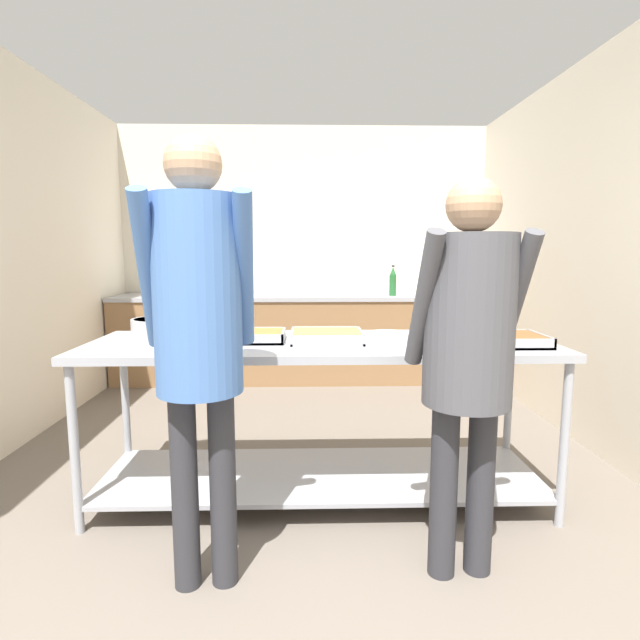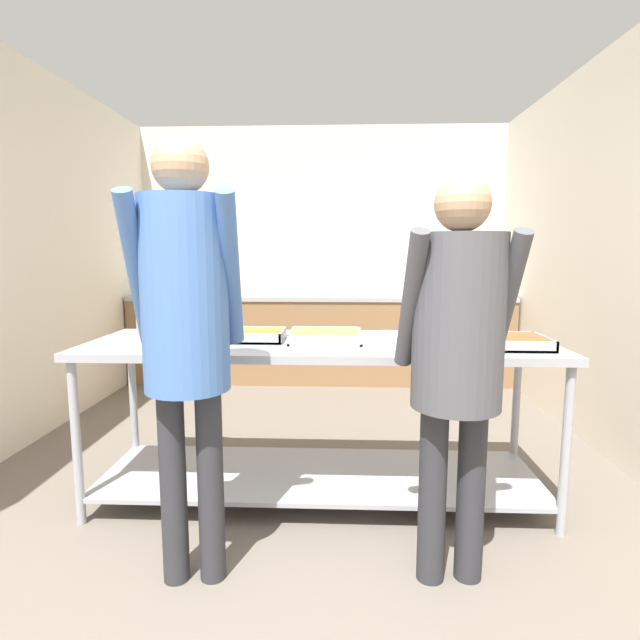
# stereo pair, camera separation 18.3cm
# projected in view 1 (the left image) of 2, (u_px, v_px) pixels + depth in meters

# --- Properties ---
(wall_rear) EXTENTS (4.00, 0.06, 2.65)m
(wall_rear) POSITION_uv_depth(u_px,v_px,m) (304.00, 252.00, 5.44)
(wall_rear) COLOR beige
(wall_rear) RESTS_ON ground_plane
(wall_right) EXTENTS (0.06, 4.48, 2.65)m
(wall_right) POSITION_uv_depth(u_px,v_px,m) (596.00, 252.00, 3.33)
(wall_right) COLOR beige
(wall_right) RESTS_ON ground_plane
(back_counter) EXTENTS (3.84, 0.65, 0.89)m
(back_counter) POSITION_uv_depth(u_px,v_px,m) (304.00, 337.00, 5.19)
(back_counter) COLOR olive
(back_counter) RESTS_ON ground_plane
(serving_counter) EXTENTS (2.42, 0.76, 0.86)m
(serving_counter) POSITION_uv_depth(u_px,v_px,m) (320.00, 392.00, 2.66)
(serving_counter) COLOR #9EA0A8
(serving_counter) RESTS_ON ground_plane
(sauce_pan) EXTENTS (0.43, 0.29, 0.10)m
(sauce_pan) POSITION_uv_depth(u_px,v_px,m) (158.00, 326.00, 2.80)
(sauce_pan) COLOR #9EA0A8
(sauce_pan) RESTS_ON serving_counter
(serving_tray_greens) EXTENTS (0.47, 0.27, 0.05)m
(serving_tray_greens) POSITION_uv_depth(u_px,v_px,m) (240.00, 336.00, 2.63)
(serving_tray_greens) COLOR #9EA0A8
(serving_tray_greens) RESTS_ON serving_counter
(serving_tray_roast) EXTENTS (0.37, 0.32, 0.05)m
(serving_tray_roast) POSITION_uv_depth(u_px,v_px,m) (327.00, 336.00, 2.63)
(serving_tray_roast) COLOR #9EA0A8
(serving_tray_roast) RESTS_ON serving_counter
(plate_stack) EXTENTS (0.22, 0.22, 0.04)m
(plate_stack) POSITION_uv_depth(u_px,v_px,m) (388.00, 336.00, 2.69)
(plate_stack) COLOR white
(plate_stack) RESTS_ON serving_counter
(broccoli_bowl) EXTENTS (0.19, 0.19, 0.09)m
(broccoli_bowl) POSITION_uv_depth(u_px,v_px,m) (433.00, 333.00, 2.67)
(broccoli_bowl) COLOR #B2B2B7
(broccoli_bowl) RESTS_ON serving_counter
(serving_tray_vegetables) EXTENTS (0.39, 0.31, 0.05)m
(serving_tray_vegetables) POSITION_uv_depth(u_px,v_px,m) (504.00, 340.00, 2.53)
(serving_tray_vegetables) COLOR #9EA0A8
(serving_tray_vegetables) RESTS_ON serving_counter
(guest_serving_left) EXTENTS (0.45, 0.38, 1.75)m
(guest_serving_left) POSITION_uv_depth(u_px,v_px,m) (198.00, 316.00, 1.87)
(guest_serving_left) COLOR #2D2D33
(guest_serving_left) RESTS_ON ground_plane
(guest_serving_right) EXTENTS (0.46, 0.35, 1.61)m
(guest_serving_right) POSITION_uv_depth(u_px,v_px,m) (468.00, 338.00, 1.96)
(guest_serving_right) COLOR #2D2D33
(guest_serving_right) RESTS_ON ground_plane
(water_bottle) EXTENTS (0.07, 0.07, 0.31)m
(water_bottle) POSITION_uv_depth(u_px,v_px,m) (393.00, 282.00, 5.05)
(water_bottle) COLOR #23602D
(water_bottle) RESTS_ON back_counter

